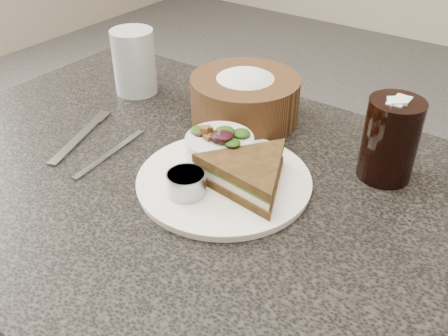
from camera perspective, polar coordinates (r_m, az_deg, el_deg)
The scene contains 11 objects.
dining_table at distance 1.05m, azimuth -3.57°, elevation -17.63°, with size 1.00×0.70×0.75m, color black.
dinner_plate at distance 0.76m, azimuth 0.00°, elevation -1.51°, with size 0.26×0.26×0.01m, color white.
sandwich at distance 0.73m, azimuth 2.85°, elevation -0.68°, with size 0.17×0.17×0.05m, color #503718, non-canonical shape.
salad_bowl at distance 0.78m, azimuth -0.52°, elevation 2.61°, with size 0.11×0.11×0.06m, color silver, non-canonical shape.
dressing_ramekin at distance 0.72m, azimuth -4.33°, elevation -1.80°, with size 0.06×0.06×0.03m, color #9396A0.
orange_wedge at distance 0.79m, azimuth 4.06°, elevation 1.36°, with size 0.06×0.06×0.03m, color #EB6200.
fork at distance 0.91m, azimuth -16.36°, elevation 3.18°, with size 0.02×0.17×0.00m, color #919499.
knife at distance 0.86m, azimuth -12.87°, elevation 1.63°, with size 0.01×0.17×0.00m, color gray.
bread_basket at distance 0.92m, azimuth 2.42°, elevation 8.73°, with size 0.20×0.20×0.11m, color #54341E, non-canonical shape.
cola_glass at distance 0.79m, azimuth 18.53°, elevation 3.45°, with size 0.08×0.08×0.14m, color black, non-canonical shape.
water_glass at distance 1.04m, azimuth -10.22°, elevation 11.85°, with size 0.09×0.09×0.13m, color #B2BCC0.
Camera 1 is at (0.43, -0.49, 1.20)m, focal length 40.00 mm.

